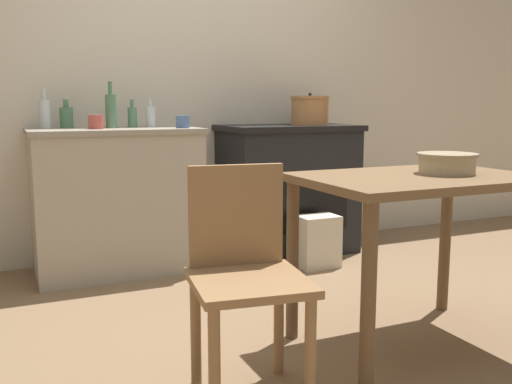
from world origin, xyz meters
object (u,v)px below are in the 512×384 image
object	(u,v)px
chair	(245,272)
cup_center_right	(96,122)
work_table	(416,204)
stock_pot	(310,110)
cup_mid_right	(183,122)
bottle_far_left	(132,117)
flour_sack	(318,241)
bottle_left	(111,110)
bottle_mid_left	(151,116)
bottle_center_left	(45,113)
bottle_center	(66,117)
mixing_bowl_large	(447,162)
stove	(288,189)

from	to	relation	value
chair	cup_center_right	xyz separation A→B (m)	(-0.24, 1.71, 0.49)
work_table	stock_pot	world-z (taller)	stock_pot
stock_pot	cup_mid_right	xyz separation A→B (m)	(-0.96, -0.10, -0.07)
bottle_far_left	cup_mid_right	size ratio (longest dim) A/B	2.03
chair	stock_pot	size ratio (longest dim) A/B	3.01
cup_mid_right	flour_sack	bearing A→B (deg)	-21.00
bottle_far_left	bottle_left	world-z (taller)	bottle_left
bottle_mid_left	bottle_center_left	xyz separation A→B (m)	(-0.64, 0.05, 0.02)
bottle_mid_left	bottle_center	distance (m)	0.52
cup_center_right	cup_mid_right	distance (m)	0.52
mixing_bowl_large	bottle_center_left	world-z (taller)	bottle_center_left
stove	bottle_center	xyz separation A→B (m)	(-1.48, 0.15, 0.52)
chair	mixing_bowl_large	distance (m)	1.04
work_table	flour_sack	xyz separation A→B (m)	(0.25, 1.23, -0.46)
chair	cup_center_right	bearing A→B (deg)	105.87
flour_sack	cup_mid_right	xyz separation A→B (m)	(-0.81, 0.31, 0.78)
stock_pot	cup_mid_right	bearing A→B (deg)	-174.09
bottle_left	cup_center_right	distance (m)	0.16
flour_sack	bottle_mid_left	xyz separation A→B (m)	(-0.95, 0.53, 0.81)
work_table	bottle_center_left	bearing A→B (deg)	126.54
mixing_bowl_large	stove	bearing A→B (deg)	86.21
bottle_far_left	bottle_center	xyz separation A→B (m)	(-0.39, 0.08, 0.00)
cup_mid_right	work_table	bearing A→B (deg)	-70.14
stock_pot	bottle_center	world-z (taller)	stock_pot
cup_mid_right	chair	bearing A→B (deg)	-99.64
bottle_mid_left	bottle_center_left	distance (m)	0.64
bottle_far_left	stock_pot	bearing A→B (deg)	-5.52
work_table	bottle_mid_left	world-z (taller)	bottle_mid_left
bottle_mid_left	cup_mid_right	world-z (taller)	bottle_mid_left
chair	bottle_mid_left	distance (m)	1.92
work_table	bottle_far_left	bearing A→B (deg)	115.09
stove	mixing_bowl_large	xyz separation A→B (m)	(-0.11, -1.70, 0.35)
bottle_far_left	flour_sack	bearing A→B (deg)	-26.20
mixing_bowl_large	bottle_center_left	distance (m)	2.37
flour_sack	bottle_mid_left	size ratio (longest dim) A/B	1.91
bottle_mid_left	bottle_center_left	world-z (taller)	bottle_center_left
cup_mid_right	cup_center_right	bearing A→B (deg)	170.05
stock_pot	bottle_center_left	size ratio (longest dim) A/B	1.16
stove	cup_mid_right	distance (m)	0.97
stove	stock_pot	size ratio (longest dim) A/B	3.40
chair	stock_pot	bearing A→B (deg)	62.07
bottle_center	cup_center_right	bearing A→B (deg)	-55.10
mixing_bowl_large	cup_center_right	bearing A→B (deg)	126.57
stove	bottle_center_left	size ratio (longest dim) A/B	3.96
flour_sack	cup_mid_right	bearing A→B (deg)	159.00
bottle_left	cup_center_right	bearing A→B (deg)	-140.12
chair	bottle_far_left	size ratio (longest dim) A/B	4.77
stock_pot	mixing_bowl_large	world-z (taller)	stock_pot
flour_sack	bottle_far_left	bearing A→B (deg)	153.80
bottle_mid_left	bottle_center	bearing A→B (deg)	171.31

